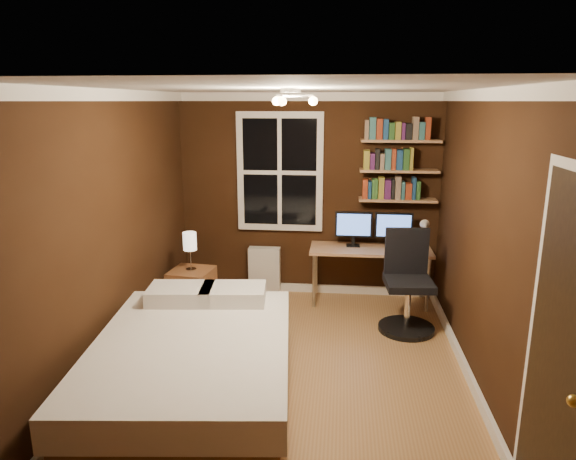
# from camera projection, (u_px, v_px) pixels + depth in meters

# --- Properties ---
(floor) EXTENTS (4.20, 4.20, 0.00)m
(floor) POSITION_uv_depth(u_px,v_px,m) (291.00, 373.00, 4.65)
(floor) COLOR #98683D
(floor) RESTS_ON ground
(wall_back) EXTENTS (3.20, 0.04, 2.50)m
(wall_back) POSITION_uv_depth(u_px,v_px,m) (308.00, 196.00, 6.37)
(wall_back) COLOR black
(wall_back) RESTS_ON ground
(wall_left) EXTENTS (0.04, 4.20, 2.50)m
(wall_left) POSITION_uv_depth(u_px,v_px,m) (111.00, 236.00, 4.51)
(wall_left) COLOR black
(wall_left) RESTS_ON ground
(wall_right) EXTENTS (0.04, 4.20, 2.50)m
(wall_right) POSITION_uv_depth(u_px,v_px,m) (486.00, 246.00, 4.18)
(wall_right) COLOR black
(wall_right) RESTS_ON ground
(ceiling) EXTENTS (3.20, 4.20, 0.02)m
(ceiling) POSITION_uv_depth(u_px,v_px,m) (292.00, 88.00, 4.04)
(ceiling) COLOR white
(ceiling) RESTS_ON wall_back
(window) EXTENTS (1.06, 0.06, 1.46)m
(window) POSITION_uv_depth(u_px,v_px,m) (280.00, 172.00, 6.30)
(window) COLOR white
(window) RESTS_ON wall_back
(door) EXTENTS (0.03, 0.82, 2.05)m
(door) POSITION_uv_depth(u_px,v_px,m) (558.00, 366.00, 2.74)
(door) COLOR black
(door) RESTS_ON ground
(door_knob) EXTENTS (0.06, 0.06, 0.06)m
(door_knob) POSITION_uv_depth(u_px,v_px,m) (574.00, 401.00, 2.47)
(door_knob) COLOR gold
(door_knob) RESTS_ON door
(ceiling_fixture) EXTENTS (0.44, 0.44, 0.18)m
(ceiling_fixture) POSITION_uv_depth(u_px,v_px,m) (291.00, 101.00, 3.97)
(ceiling_fixture) COLOR beige
(ceiling_fixture) RESTS_ON ceiling
(bookshelf_lower) EXTENTS (0.92, 0.22, 0.03)m
(bookshelf_lower) POSITION_uv_depth(u_px,v_px,m) (397.00, 200.00, 6.15)
(bookshelf_lower) COLOR tan
(bookshelf_lower) RESTS_ON wall_back
(books_row_lower) EXTENTS (0.66, 0.16, 0.23)m
(books_row_lower) POSITION_uv_depth(u_px,v_px,m) (398.00, 189.00, 6.11)
(books_row_lower) COLOR #97361B
(books_row_lower) RESTS_ON bookshelf_lower
(bookshelf_middle) EXTENTS (0.92, 0.22, 0.03)m
(bookshelf_middle) POSITION_uv_depth(u_px,v_px,m) (399.00, 171.00, 6.06)
(bookshelf_middle) COLOR tan
(bookshelf_middle) RESTS_ON wall_back
(books_row_middle) EXTENTS (0.54, 0.16, 0.23)m
(books_row_middle) POSITION_uv_depth(u_px,v_px,m) (400.00, 160.00, 6.03)
(books_row_middle) COLOR navy
(books_row_middle) RESTS_ON bookshelf_middle
(bookshelf_upper) EXTENTS (0.92, 0.22, 0.03)m
(bookshelf_upper) POSITION_uv_depth(u_px,v_px,m) (401.00, 141.00, 5.97)
(bookshelf_upper) COLOR tan
(bookshelf_upper) RESTS_ON wall_back
(books_row_upper) EXTENTS (0.66, 0.16, 0.23)m
(books_row_upper) POSITION_uv_depth(u_px,v_px,m) (401.00, 129.00, 5.94)
(books_row_upper) COLOR #2B5B27
(books_row_upper) RESTS_ON bookshelf_upper
(bed) EXTENTS (1.73, 2.26, 0.72)m
(bed) POSITION_uv_depth(u_px,v_px,m) (194.00, 368.00, 4.13)
(bed) COLOR brown
(bed) RESTS_ON ground
(nightstand) EXTENTS (0.50, 0.50, 0.56)m
(nightstand) POSITION_uv_depth(u_px,v_px,m) (192.00, 293.00, 5.82)
(nightstand) COLOR brown
(nightstand) RESTS_ON ground
(bedside_lamp) EXTENTS (0.15, 0.15, 0.44)m
(bedside_lamp) POSITION_uv_depth(u_px,v_px,m) (190.00, 251.00, 5.70)
(bedside_lamp) COLOR #F4E7CD
(bedside_lamp) RESTS_ON nightstand
(radiator) EXTENTS (0.40, 0.14, 0.60)m
(radiator) POSITION_uv_depth(u_px,v_px,m) (265.00, 270.00, 6.55)
(radiator) COLOR silver
(radiator) RESTS_ON ground
(desk) EXTENTS (1.44, 0.54, 0.69)m
(desk) POSITION_uv_depth(u_px,v_px,m) (370.00, 253.00, 6.17)
(desk) COLOR tan
(desk) RESTS_ON ground
(monitor_left) EXTENTS (0.45, 0.12, 0.43)m
(monitor_left) POSITION_uv_depth(u_px,v_px,m) (353.00, 229.00, 6.19)
(monitor_left) COLOR black
(monitor_left) RESTS_ON desk
(monitor_right) EXTENTS (0.45, 0.12, 0.43)m
(monitor_right) POSITION_uv_depth(u_px,v_px,m) (393.00, 230.00, 6.14)
(monitor_right) COLOR black
(monitor_right) RESTS_ON desk
(desk_lamp) EXTENTS (0.14, 0.32, 0.44)m
(desk_lamp) POSITION_uv_depth(u_px,v_px,m) (423.00, 235.00, 5.89)
(desk_lamp) COLOR silver
(desk_lamp) RESTS_ON desk
(office_chair) EXTENTS (0.60, 0.60, 1.08)m
(office_chair) POSITION_uv_depth(u_px,v_px,m) (407.00, 292.00, 5.48)
(office_chair) COLOR black
(office_chair) RESTS_ON ground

